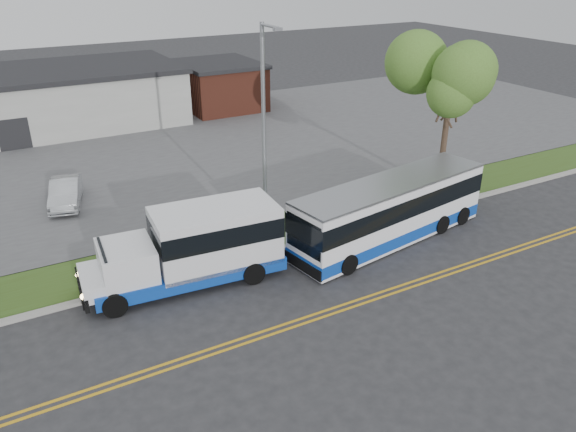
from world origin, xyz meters
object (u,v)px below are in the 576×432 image
streetlight_near (265,128)px  transit_bus (390,211)px  shuttle_bus (197,244)px  tree_east (452,79)px  pedestrian (172,249)px  parked_car_a (66,192)px

streetlight_near → transit_bus: size_ratio=0.89×
streetlight_near → shuttle_bus: bearing=-152.4°
tree_east → pedestrian: bearing=-176.0°
tree_east → streetlight_near: (-11.00, -0.27, -0.97)m
shuttle_bus → pedestrian: bearing=119.4°
pedestrian → transit_bus: bearing=135.2°
shuttle_bus → pedestrian: size_ratio=4.98×
shuttle_bus → pedestrian: (-0.63, 1.36, -0.71)m
tree_east → pedestrian: 16.71m
parked_car_a → pedestrian: bearing=-58.5°
transit_bus → pedestrian: 9.87m
shuttle_bus → transit_bus: 9.00m
tree_east → streetlight_near: size_ratio=0.88×
parked_car_a → tree_east: bearing=-8.8°
transit_bus → parked_car_a: transit_bus is taller
transit_bus → pedestrian: (-9.59, 2.26, -0.54)m
shuttle_bus → parked_car_a: size_ratio=2.00×
streetlight_near → parked_car_a: (-7.62, 8.12, -4.46)m
shuttle_bus → parked_car_a: shuttle_bus is taller
shuttle_bus → streetlight_near: bearing=32.1°
transit_bus → shuttle_bus: bearing=165.2°
tree_east → shuttle_bus: size_ratio=1.03×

